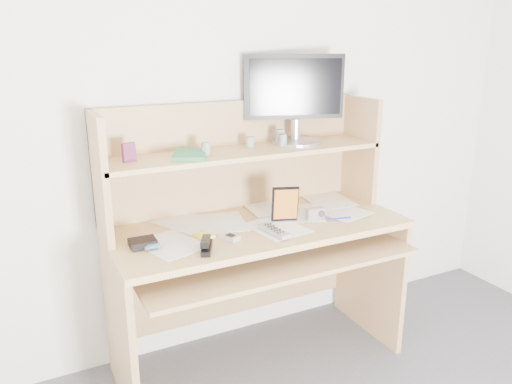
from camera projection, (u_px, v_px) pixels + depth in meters
name	position (u px, v px, depth m)	size (l,w,h in m)	color
back_wall	(230.00, 110.00, 2.49)	(3.60, 0.04, 2.50)	silver
desk	(252.00, 230.00, 2.45)	(1.40, 0.70, 1.30)	tan
paper_clutter	(259.00, 224.00, 2.36)	(1.32, 0.54, 0.01)	white
keyboard	(269.00, 246.00, 2.33)	(0.43, 0.19, 0.03)	black
tv_remote	(274.00, 231.00, 2.24)	(0.05, 0.19, 0.02)	gray
flip_phone	(230.00, 236.00, 2.17)	(0.05, 0.09, 0.02)	silver
stapler	(207.00, 244.00, 2.06)	(0.04, 0.15, 0.05)	black
wallet	(143.00, 243.00, 2.10)	(0.11, 0.09, 0.03)	black
sticky_note_pad	(204.00, 235.00, 2.21)	(0.08, 0.08, 0.01)	#F0EC3F
digital_camera	(315.00, 213.00, 2.41)	(0.09, 0.04, 0.06)	#A7A7A9
game_case	(285.00, 204.00, 2.36)	(0.13, 0.01, 0.18)	black
blue_pen	(338.00, 218.00, 2.41)	(0.01, 0.01, 0.13)	#181BBA
card_box	(129.00, 152.00, 2.15)	(0.06, 0.02, 0.08)	maroon
shelf_book	(190.00, 155.00, 2.25)	(0.14, 0.20, 0.02)	#317C4B
chip_stack_a	(206.00, 149.00, 2.27)	(0.04, 0.04, 0.06)	black
chip_stack_b	(283.00, 141.00, 2.46)	(0.04, 0.04, 0.06)	silver
chip_stack_c	(250.00, 142.00, 2.43)	(0.04, 0.04, 0.05)	black
chip_stack_d	(280.00, 137.00, 2.50)	(0.04, 0.04, 0.08)	white
monitor	(294.00, 96.00, 2.50)	(0.50, 0.26, 0.44)	#A9A9AE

